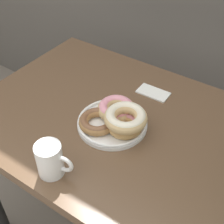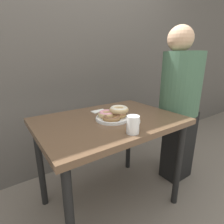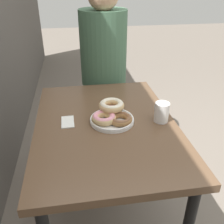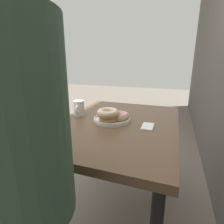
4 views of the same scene
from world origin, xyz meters
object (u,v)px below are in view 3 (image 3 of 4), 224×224
object	(u,v)px
dining_table	(106,136)
coffee_mug	(161,112)
donut_plate	(111,114)
napkin	(68,122)
person_figure	(104,71)

from	to	relation	value
dining_table	coffee_mug	size ratio (longest dim) A/B	9.35
donut_plate	napkin	xyz separation A→B (m)	(0.02, 0.24, -0.04)
dining_table	napkin	size ratio (longest dim) A/B	8.55
dining_table	coffee_mug	world-z (taller)	coffee_mug
donut_plate	coffee_mug	distance (m)	0.27
coffee_mug	dining_table	bearing A→B (deg)	83.87
coffee_mug	napkin	world-z (taller)	coffee_mug
person_figure	napkin	distance (m)	0.76
dining_table	donut_plate	xyz separation A→B (m)	(0.01, -0.03, 0.13)
person_figure	napkin	xyz separation A→B (m)	(-0.71, 0.29, -0.02)
donut_plate	coffee_mug	world-z (taller)	coffee_mug
donut_plate	person_figure	bearing A→B (deg)	-4.00
coffee_mug	donut_plate	bearing A→B (deg)	80.40
donut_plate	coffee_mug	xyz separation A→B (m)	(-0.04, -0.26, 0.02)
coffee_mug	napkin	size ratio (longest dim) A/B	0.91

